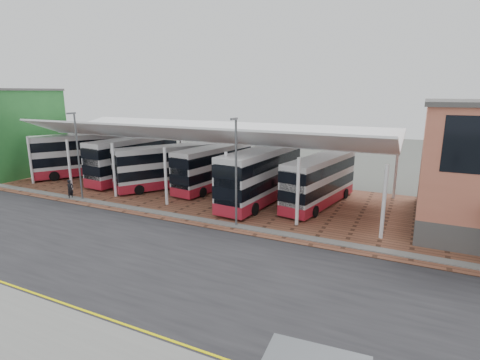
{
  "coord_description": "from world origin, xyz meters",
  "views": [
    {
      "loc": [
        13.85,
        -17.36,
        9.82
      ],
      "look_at": [
        1.85,
        7.26,
        3.36
      ],
      "focal_mm": 28.0,
      "sensor_mm": 36.0,
      "label": 1
    }
  ],
  "objects_px": {
    "bus_2": "(167,167)",
    "pedestrian": "(70,189)",
    "bus_1": "(134,159)",
    "bus_5": "(320,181)",
    "bus_3": "(214,168)",
    "bus_0": "(86,155)",
    "bus_4": "(261,176)"
  },
  "relations": [
    {
      "from": "bus_4",
      "to": "bus_3",
      "type": "bearing_deg",
      "value": 163.14
    },
    {
      "from": "bus_3",
      "to": "bus_1",
      "type": "bearing_deg",
      "value": -168.83
    },
    {
      "from": "bus_2",
      "to": "pedestrian",
      "type": "height_order",
      "value": "bus_2"
    },
    {
      "from": "bus_1",
      "to": "bus_5",
      "type": "bearing_deg",
      "value": 3.43
    },
    {
      "from": "bus_0",
      "to": "pedestrian",
      "type": "relative_size",
      "value": 6.36
    },
    {
      "from": "bus_0",
      "to": "bus_2",
      "type": "xyz_separation_m",
      "value": [
        12.38,
        -0.79,
        -0.26
      ]
    },
    {
      "from": "bus_1",
      "to": "pedestrian",
      "type": "height_order",
      "value": "bus_1"
    },
    {
      "from": "bus_3",
      "to": "bus_4",
      "type": "height_order",
      "value": "bus_4"
    },
    {
      "from": "bus_2",
      "to": "bus_3",
      "type": "bearing_deg",
      "value": 55.61
    },
    {
      "from": "bus_0",
      "to": "bus_3",
      "type": "bearing_deg",
      "value": 36.67
    },
    {
      "from": "pedestrian",
      "to": "bus_5",
      "type": "bearing_deg",
      "value": -68.39
    },
    {
      "from": "bus_1",
      "to": "pedestrian",
      "type": "xyz_separation_m",
      "value": [
        -0.12,
        -8.67,
        -1.48
      ]
    },
    {
      "from": "bus_1",
      "to": "bus_3",
      "type": "height_order",
      "value": "bus_1"
    },
    {
      "from": "bus_4",
      "to": "bus_0",
      "type": "bearing_deg",
      "value": -178.83
    },
    {
      "from": "bus_0",
      "to": "bus_3",
      "type": "relative_size",
      "value": 1.07
    },
    {
      "from": "bus_0",
      "to": "bus_3",
      "type": "height_order",
      "value": "bus_0"
    },
    {
      "from": "bus_3",
      "to": "bus_2",
      "type": "bearing_deg",
      "value": -149.15
    },
    {
      "from": "bus_0",
      "to": "bus_3",
      "type": "distance_m",
      "value": 16.9
    },
    {
      "from": "bus_2",
      "to": "pedestrian",
      "type": "bearing_deg",
      "value": -95.02
    },
    {
      "from": "bus_0",
      "to": "bus_5",
      "type": "xyz_separation_m",
      "value": [
        28.17,
        0.06,
        -0.3
      ]
    },
    {
      "from": "pedestrian",
      "to": "bus_3",
      "type": "bearing_deg",
      "value": -46.67
    },
    {
      "from": "bus_1",
      "to": "bus_3",
      "type": "relative_size",
      "value": 1.1
    },
    {
      "from": "bus_1",
      "to": "bus_5",
      "type": "height_order",
      "value": "bus_1"
    },
    {
      "from": "bus_2",
      "to": "bus_1",
      "type": "bearing_deg",
      "value": -161.05
    },
    {
      "from": "bus_2",
      "to": "bus_4",
      "type": "distance_m",
      "value": 10.84
    },
    {
      "from": "bus_4",
      "to": "bus_2",
      "type": "bearing_deg",
      "value": -178.37
    },
    {
      "from": "bus_3",
      "to": "bus_5",
      "type": "relative_size",
      "value": 1.01
    },
    {
      "from": "bus_0",
      "to": "bus_1",
      "type": "distance_m",
      "value": 6.91
    },
    {
      "from": "bus_2",
      "to": "bus_5",
      "type": "relative_size",
      "value": 0.96
    },
    {
      "from": "bus_2",
      "to": "bus_5",
      "type": "xyz_separation_m",
      "value": [
        15.79,
        0.85,
        -0.04
      ]
    },
    {
      "from": "bus_1",
      "to": "bus_2",
      "type": "height_order",
      "value": "bus_1"
    },
    {
      "from": "bus_0",
      "to": "bus_4",
      "type": "relative_size",
      "value": 0.97
    }
  ]
}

